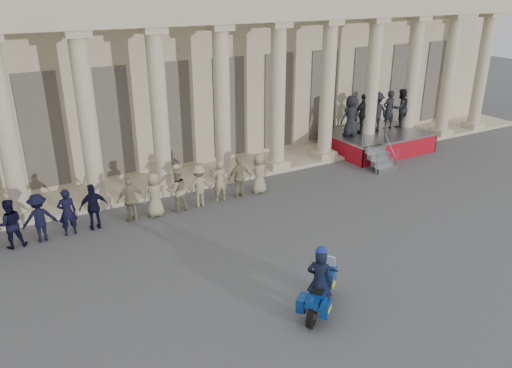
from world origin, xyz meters
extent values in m
plane|color=#464648|center=(0.00, 0.00, 0.00)|extent=(90.00, 90.00, 0.00)
cube|color=tan|center=(0.00, 15.00, 4.50)|extent=(40.00, 10.00, 9.00)
cube|color=tan|center=(0.00, 8.80, 0.07)|extent=(40.00, 2.60, 0.15)
cube|color=tan|center=(0.00, 8.00, 6.79)|extent=(35.80, 1.00, 1.00)
cube|color=tan|center=(-6.50, 8.00, 0.30)|extent=(0.90, 0.90, 0.30)
cylinder|color=tan|center=(-6.50, 8.00, 3.25)|extent=(0.64, 0.64, 5.60)
cube|color=tan|center=(-3.90, 8.00, 0.30)|extent=(0.90, 0.90, 0.30)
cylinder|color=tan|center=(-3.90, 8.00, 3.25)|extent=(0.64, 0.64, 5.60)
cube|color=tan|center=(-3.90, 8.00, 6.17)|extent=(0.85, 0.85, 0.24)
cube|color=tan|center=(-1.30, 8.00, 0.30)|extent=(0.90, 0.90, 0.30)
cylinder|color=tan|center=(-1.30, 8.00, 3.25)|extent=(0.64, 0.64, 5.60)
cube|color=tan|center=(-1.30, 8.00, 6.17)|extent=(0.85, 0.85, 0.24)
cube|color=tan|center=(1.30, 8.00, 0.30)|extent=(0.90, 0.90, 0.30)
cylinder|color=tan|center=(1.30, 8.00, 3.25)|extent=(0.64, 0.64, 5.60)
cube|color=tan|center=(1.30, 8.00, 6.17)|extent=(0.85, 0.85, 0.24)
cube|color=tan|center=(3.90, 8.00, 0.30)|extent=(0.90, 0.90, 0.30)
cylinder|color=tan|center=(3.90, 8.00, 3.25)|extent=(0.64, 0.64, 5.60)
cube|color=tan|center=(3.90, 8.00, 6.17)|extent=(0.85, 0.85, 0.24)
cube|color=tan|center=(6.50, 8.00, 0.30)|extent=(0.90, 0.90, 0.30)
cylinder|color=tan|center=(6.50, 8.00, 3.25)|extent=(0.64, 0.64, 5.60)
cube|color=tan|center=(6.50, 8.00, 6.17)|extent=(0.85, 0.85, 0.24)
cube|color=tan|center=(9.10, 8.00, 0.30)|extent=(0.90, 0.90, 0.30)
cylinder|color=tan|center=(9.10, 8.00, 3.25)|extent=(0.64, 0.64, 5.60)
cube|color=tan|center=(9.10, 8.00, 6.17)|extent=(0.85, 0.85, 0.24)
cube|color=tan|center=(11.70, 8.00, 0.30)|extent=(0.90, 0.90, 0.30)
cylinder|color=tan|center=(11.70, 8.00, 3.25)|extent=(0.64, 0.64, 5.60)
cube|color=tan|center=(11.70, 8.00, 6.17)|extent=(0.85, 0.85, 0.24)
cube|color=tan|center=(14.30, 8.00, 0.30)|extent=(0.90, 0.90, 0.30)
cylinder|color=tan|center=(14.30, 8.00, 3.25)|extent=(0.64, 0.64, 5.60)
cube|color=tan|center=(14.30, 8.00, 6.17)|extent=(0.85, 0.85, 0.24)
cube|color=tan|center=(16.90, 8.00, 0.30)|extent=(0.90, 0.90, 0.30)
cylinder|color=tan|center=(16.90, 8.00, 3.25)|extent=(0.64, 0.64, 5.60)
cube|color=tan|center=(16.90, 8.00, 6.17)|extent=(0.85, 0.85, 0.24)
cube|color=black|center=(-5.20, 10.02, 2.55)|extent=(1.30, 0.12, 4.20)
cube|color=black|center=(-2.60, 10.02, 2.55)|extent=(1.30, 0.12, 4.20)
cube|color=black|center=(0.00, 10.02, 2.55)|extent=(1.30, 0.12, 4.20)
cube|color=black|center=(2.60, 10.02, 2.55)|extent=(1.30, 0.12, 4.20)
cube|color=black|center=(5.20, 10.02, 2.55)|extent=(1.30, 0.12, 4.20)
cube|color=black|center=(7.80, 10.02, 2.55)|extent=(1.30, 0.12, 4.20)
cube|color=black|center=(10.40, 10.02, 2.55)|extent=(1.30, 0.12, 4.20)
cube|color=black|center=(13.00, 10.02, 2.55)|extent=(1.30, 0.12, 4.20)
cube|color=black|center=(15.60, 10.02, 2.55)|extent=(1.30, 0.12, 4.20)
imported|color=black|center=(-6.95, 6.15, 0.80)|extent=(0.78, 0.61, 1.60)
imported|color=black|center=(-6.10, 6.15, 0.80)|extent=(1.04, 0.60, 1.60)
imported|color=black|center=(-5.26, 6.15, 0.80)|extent=(0.59, 0.38, 1.60)
imported|color=black|center=(-4.41, 6.15, 0.80)|extent=(0.94, 0.39, 1.60)
imported|color=gray|center=(-3.16, 6.15, 0.80)|extent=(0.94, 0.39, 1.60)
imported|color=gray|center=(-2.32, 6.15, 0.80)|extent=(0.78, 0.51, 1.60)
imported|color=gray|center=(-1.47, 6.15, 0.80)|extent=(0.78, 0.61, 1.60)
imported|color=gray|center=(-0.62, 6.15, 0.80)|extent=(1.04, 0.60, 1.60)
imported|color=gray|center=(0.22, 6.15, 0.80)|extent=(0.59, 0.38, 1.60)
imported|color=gray|center=(1.07, 6.15, 0.80)|extent=(0.94, 0.39, 1.60)
imported|color=gray|center=(1.92, 6.15, 0.80)|extent=(0.78, 0.51, 1.60)
cube|color=gray|center=(9.66, 7.93, 0.89)|extent=(4.66, 3.33, 0.10)
cube|color=maroon|center=(9.66, 6.28, 0.42)|extent=(4.66, 0.04, 0.84)
cube|color=maroon|center=(7.35, 7.93, 0.42)|extent=(0.04, 3.33, 0.84)
cube|color=maroon|center=(11.97, 7.93, 0.42)|extent=(0.04, 3.33, 0.84)
cube|color=gray|center=(7.93, 5.36, 0.12)|extent=(1.10, 0.28, 0.24)
cube|color=gray|center=(7.93, 5.64, 0.35)|extent=(1.10, 0.28, 0.24)
cube|color=gray|center=(7.93, 5.92, 0.59)|extent=(1.10, 0.28, 0.24)
cube|color=gray|center=(7.93, 6.20, 0.83)|extent=(1.10, 0.28, 0.24)
cylinder|color=gray|center=(9.66, 9.54, 1.44)|extent=(4.66, 0.04, 0.04)
imported|color=black|center=(8.06, 8.13, 1.90)|extent=(0.94, 0.61, 1.91)
imported|color=black|center=(8.86, 8.13, 1.90)|extent=(1.12, 0.47, 1.91)
imported|color=black|center=(9.66, 8.13, 1.90)|extent=(1.24, 0.71, 1.91)
imported|color=black|center=(10.46, 8.13, 1.90)|extent=(0.70, 0.46, 1.91)
imported|color=black|center=(11.26, 8.13, 1.90)|extent=(0.93, 0.73, 1.91)
cylinder|color=black|center=(-0.05, -0.83, 0.30)|extent=(0.55, 0.47, 0.60)
cylinder|color=black|center=(-1.13, -1.67, 0.30)|extent=(0.55, 0.47, 0.60)
cube|color=navy|center=(-0.56, -1.22, 0.57)|extent=(1.06, 0.95, 0.35)
cube|color=navy|center=(-0.20, -0.94, 0.71)|extent=(0.69, 0.68, 0.41)
cube|color=silver|center=(-0.20, -0.94, 0.50)|extent=(0.33, 0.34, 0.11)
cube|color=#B2BFCC|center=(-0.08, -0.85, 1.02)|extent=(0.41, 0.45, 0.49)
cube|color=black|center=(-0.70, -1.34, 0.75)|extent=(0.66, 0.61, 0.09)
cube|color=navy|center=(-1.10, -1.65, 0.64)|extent=(0.44, 0.44, 0.20)
cube|color=navy|center=(-0.85, -1.82, 0.50)|extent=(0.45, 0.41, 0.37)
cube|color=#E4ED0C|center=(-0.85, -1.82, 0.50)|extent=(0.35, 0.34, 0.09)
cube|color=navy|center=(-1.21, -1.36, 0.50)|extent=(0.45, 0.41, 0.37)
cube|color=#E4ED0C|center=(-1.21, -1.36, 0.50)|extent=(0.35, 0.34, 0.09)
cylinder|color=silver|center=(-1.05, -1.33, 0.27)|extent=(0.49, 0.41, 0.09)
cylinder|color=black|center=(-0.20, -0.94, 0.93)|extent=(0.42, 0.52, 0.03)
imported|color=black|center=(-0.67, -1.31, 0.89)|extent=(0.74, 0.78, 1.79)
sphere|color=navy|center=(-0.67, -1.31, 1.74)|extent=(0.28, 0.28, 0.28)
camera|label=1|loc=(-7.19, -9.59, 7.69)|focal=35.00mm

